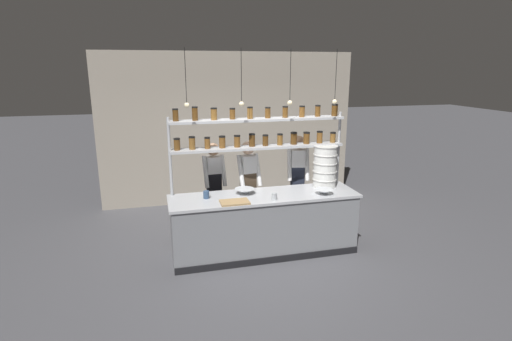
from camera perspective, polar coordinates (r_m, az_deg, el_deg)
ground_plane at (r=6.22m, az=1.16°, el=-11.58°), size 40.00×40.00×0.00m
back_wall at (r=8.22m, az=-3.74°, el=6.01°), size 5.19×0.12×3.04m
prep_counter at (r=6.03m, az=1.18°, el=-7.67°), size 2.79×0.76×0.92m
spice_shelf_unit at (r=5.99m, az=0.45°, el=4.92°), size 2.67×0.28×2.20m
chef_left at (r=6.50m, az=-6.00°, el=-1.98°), size 0.38×0.29×1.58m
chef_center at (r=6.38m, az=-1.12°, el=-1.95°), size 0.39×0.31×1.62m
chef_right at (r=6.68m, az=5.95°, el=-1.00°), size 0.41×0.33×1.66m
container_stack at (r=6.27m, az=9.82°, el=0.58°), size 0.37×0.37×0.66m
cutting_board at (r=5.54m, az=-3.07°, el=-4.53°), size 0.40×0.26×0.02m
prep_bowl_near_left at (r=5.91m, az=-1.64°, el=-3.00°), size 0.29×0.29×0.08m
prep_bowl_center_front at (r=5.99m, az=9.69°, el=-3.00°), size 0.27×0.27×0.07m
serving_cup_front at (r=5.75m, az=-7.12°, el=-3.45°), size 0.09×0.09×0.11m
serving_cup_by_board at (r=5.65m, az=2.62°, el=-3.71°), size 0.07×0.07×0.10m
pendant_light_row at (r=5.60m, az=1.32°, el=10.01°), size 2.19×0.07×0.77m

